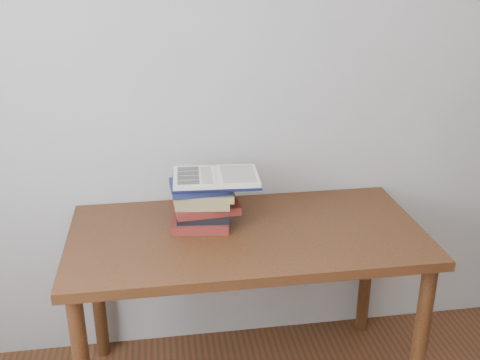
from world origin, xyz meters
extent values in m
cube|color=#B1AEA7|center=(0.00, 1.75, 1.30)|extent=(3.50, 0.04, 2.60)
cube|color=#4D2D13|center=(-0.07, 1.38, 0.74)|extent=(1.42, 0.71, 0.04)
cylinder|color=#4D2D13|center=(0.59, 1.08, 0.36)|extent=(0.06, 0.06, 0.72)
cylinder|color=#4D2D13|center=(-0.72, 1.68, 0.36)|extent=(0.06, 0.06, 0.72)
cylinder|color=#4D2D13|center=(0.59, 1.68, 0.36)|extent=(0.06, 0.06, 0.72)
cube|color=maroon|center=(-0.25, 1.45, 0.78)|extent=(0.25, 0.20, 0.04)
cube|color=black|center=(-0.23, 1.45, 0.81)|extent=(0.23, 0.16, 0.03)
cube|color=maroon|center=(-0.22, 1.47, 0.84)|extent=(0.27, 0.20, 0.03)
cube|color=#967E4D|center=(-0.23, 1.45, 0.88)|extent=(0.23, 0.16, 0.03)
cube|color=#967E4D|center=(-0.23, 1.46, 0.91)|extent=(0.25, 0.20, 0.03)
cube|color=#182049|center=(-0.25, 1.46, 0.94)|extent=(0.24, 0.18, 0.03)
cube|color=black|center=(-0.18, 1.48, 0.96)|extent=(0.36, 0.26, 0.01)
cube|color=beige|center=(-0.27, 1.48, 0.97)|extent=(0.18, 0.24, 0.02)
cube|color=beige|center=(-0.09, 1.47, 0.97)|extent=(0.18, 0.24, 0.02)
cylinder|color=beige|center=(-0.18, 1.48, 0.97)|extent=(0.02, 0.23, 0.01)
cube|color=black|center=(-0.28, 1.56, 0.98)|extent=(0.09, 0.05, 0.00)
cube|color=black|center=(-0.29, 1.51, 0.98)|extent=(0.09, 0.05, 0.00)
cube|color=black|center=(-0.29, 1.46, 0.98)|extent=(0.09, 0.05, 0.00)
cube|color=black|center=(-0.29, 1.41, 0.98)|extent=(0.09, 0.05, 0.00)
cube|color=beige|center=(-0.22, 1.48, 0.98)|extent=(0.05, 0.19, 0.00)
cube|color=beige|center=(-0.09, 1.47, 0.98)|extent=(0.14, 0.20, 0.00)
camera|label=1|loc=(-0.40, -0.61, 1.80)|focal=42.00mm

